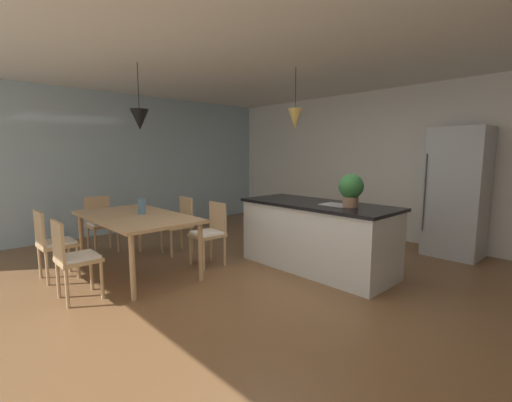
{
  "coord_description": "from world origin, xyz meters",
  "views": [
    {
      "loc": [
        2.76,
        -2.88,
        1.55
      ],
      "look_at": [
        -0.66,
        0.31,
        0.91
      ],
      "focal_mm": 24.41,
      "sensor_mm": 36.0,
      "label": 1
    }
  ],
  "objects": [
    {
      "name": "chair_far_left",
      "position": [
        -1.97,
        -0.12,
        0.47
      ],
      "size": [
        0.42,
        0.42,
        0.87
      ],
      "color": "tan",
      "rests_on": "ground_plane"
    },
    {
      "name": "wall_back_kitchen",
      "position": [
        0.0,
        3.26,
        1.35
      ],
      "size": [
        10.0,
        0.12,
        2.7
      ],
      "primitive_type": "cube",
      "color": "white",
      "rests_on": "ground_plane"
    },
    {
      "name": "ground_plane",
      "position": [
        0.0,
        0.0,
        -0.02
      ],
      "size": [
        10.0,
        8.4,
        0.04
      ],
      "primitive_type": "cube",
      "color": "brown"
    },
    {
      "name": "chair_near_left",
      "position": [
        -1.98,
        -1.87,
        0.47
      ],
      "size": [
        0.41,
        0.41,
        0.87
      ],
      "color": "tan",
      "rests_on": "ground_plane"
    },
    {
      "name": "ceiling_slab",
      "position": [
        0.0,
        0.0,
        2.76
      ],
      "size": [
        10.0,
        8.4,
        0.12
      ],
      "primitive_type": "cube",
      "color": "white"
    },
    {
      "name": "potted_plant_on_island",
      "position": [
        0.47,
        0.84,
        1.13
      ],
      "size": [
        0.3,
        0.3,
        0.41
      ],
      "color": "#8C664C",
      "rests_on": "kitchen_island"
    },
    {
      "name": "pendant_over_table",
      "position": [
        -1.62,
        -0.85,
        1.99
      ],
      "size": [
        0.23,
        0.23,
        0.85
      ],
      "color": "black"
    },
    {
      "name": "chair_window_end",
      "position": [
        -2.86,
        -0.99,
        0.47
      ],
      "size": [
        0.4,
        0.4,
        0.87
      ],
      "color": "tan",
      "rests_on": "ground_plane"
    },
    {
      "name": "kitchen_island",
      "position": [
        -0.03,
        0.84,
        0.46
      ],
      "size": [
        2.11,
        0.88,
        0.91
      ],
      "color": "silver",
      "rests_on": "ground_plane"
    },
    {
      "name": "window_wall_left_glazing",
      "position": [
        -4.06,
        0.0,
        1.35
      ],
      "size": [
        0.06,
        8.4,
        2.7
      ],
      "primitive_type": "cube",
      "color": "#9EB7C6",
      "rests_on": "ground_plane"
    },
    {
      "name": "pendant_over_island_main",
      "position": [
        -0.44,
        0.84,
        2.02
      ],
      "size": [
        0.2,
        0.2,
        0.82
      ],
      "color": "black"
    },
    {
      "name": "chair_far_right",
      "position": [
        -1.14,
        -0.12,
        0.47
      ],
      "size": [
        0.41,
        0.41,
        0.87
      ],
      "color": "tan",
      "rests_on": "ground_plane"
    },
    {
      "name": "dining_table",
      "position": [
        -1.56,
        -0.99,
        0.69
      ],
      "size": [
        1.86,
        1.02,
        0.76
      ],
      "color": "tan",
      "rests_on": "ground_plane"
    },
    {
      "name": "refrigerator",
      "position": [
        1.03,
        2.86,
        0.97
      ],
      "size": [
        0.76,
        0.67,
        1.94
      ],
      "color": "#B2B5B7",
      "rests_on": "ground_plane"
    },
    {
      "name": "vase_on_dining_table",
      "position": [
        -1.56,
        -0.9,
        0.86
      ],
      "size": [
        0.09,
        0.09,
        0.21
      ],
      "color": "slate",
      "rests_on": "dining_table"
    },
    {
      "name": "chair_near_right",
      "position": [
        -1.14,
        -1.87,
        0.47
      ],
      "size": [
        0.4,
        0.4,
        0.87
      ],
      "color": "tan",
      "rests_on": "ground_plane"
    }
  ]
}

